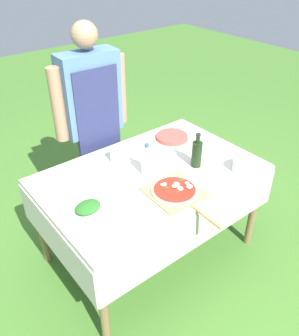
{
  "coord_description": "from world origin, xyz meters",
  "views": [
    {
      "loc": [
        -1.25,
        -1.56,
        2.12
      ],
      "look_at": [
        -0.01,
        0.0,
        0.79
      ],
      "focal_mm": 38.0,
      "sensor_mm": 36.0,
      "label": 1
    }
  ],
  "objects_px": {
    "oil_bottle": "(197,153)",
    "mixing_tub": "(243,165)",
    "person_cook": "(92,113)",
    "plate_stack": "(172,137)",
    "sauce_jar": "(116,155)",
    "pizza_on_peel": "(176,192)",
    "herb_container": "(88,208)",
    "prep_table": "(151,183)",
    "water_bottle": "(147,160)"
  },
  "relations": [
    {
      "from": "prep_table",
      "to": "mixing_tub",
      "type": "distance_m",
      "value": 0.64
    },
    {
      "from": "herb_container",
      "to": "mixing_tub",
      "type": "distance_m",
      "value": 1.08
    },
    {
      "from": "prep_table",
      "to": "person_cook",
      "type": "bearing_deg",
      "value": 93.44
    },
    {
      "from": "prep_table",
      "to": "herb_container",
      "type": "xyz_separation_m",
      "value": [
        -0.54,
        -0.09,
        0.12
      ]
    },
    {
      "from": "herb_container",
      "to": "sauce_jar",
      "type": "relative_size",
      "value": 1.98
    },
    {
      "from": "person_cook",
      "to": "sauce_jar",
      "type": "bearing_deg",
      "value": 83.39
    },
    {
      "from": "oil_bottle",
      "to": "herb_container",
      "type": "xyz_separation_m",
      "value": [
        -0.84,
        0.04,
        -0.07
      ]
    },
    {
      "from": "water_bottle",
      "to": "herb_container",
      "type": "distance_m",
      "value": 0.52
    },
    {
      "from": "plate_stack",
      "to": "sauce_jar",
      "type": "relative_size",
      "value": 2.48
    },
    {
      "from": "oil_bottle",
      "to": "sauce_jar",
      "type": "relative_size",
      "value": 2.46
    },
    {
      "from": "person_cook",
      "to": "plate_stack",
      "type": "relative_size",
      "value": 6.45
    },
    {
      "from": "pizza_on_peel",
      "to": "water_bottle",
      "type": "bearing_deg",
      "value": 93.83
    },
    {
      "from": "oil_bottle",
      "to": "mixing_tub",
      "type": "height_order",
      "value": "oil_bottle"
    },
    {
      "from": "herb_container",
      "to": "water_bottle",
      "type": "bearing_deg",
      "value": 10.34
    },
    {
      "from": "herb_container",
      "to": "plate_stack",
      "type": "relative_size",
      "value": 0.8
    },
    {
      "from": "pizza_on_peel",
      "to": "sauce_jar",
      "type": "bearing_deg",
      "value": 100.68
    },
    {
      "from": "oil_bottle",
      "to": "plate_stack",
      "type": "distance_m",
      "value": 0.43
    },
    {
      "from": "herb_container",
      "to": "mixing_tub",
      "type": "xyz_separation_m",
      "value": [
        1.04,
        -0.29,
        0.02
      ]
    },
    {
      "from": "person_cook",
      "to": "sauce_jar",
      "type": "relative_size",
      "value": 16.0
    },
    {
      "from": "prep_table",
      "to": "herb_container",
      "type": "bearing_deg",
      "value": -170.79
    },
    {
      "from": "water_bottle",
      "to": "mixing_tub",
      "type": "height_order",
      "value": "water_bottle"
    },
    {
      "from": "prep_table",
      "to": "pizza_on_peel",
      "type": "height_order",
      "value": "pizza_on_peel"
    },
    {
      "from": "person_cook",
      "to": "sauce_jar",
      "type": "distance_m",
      "value": 0.43
    },
    {
      "from": "water_bottle",
      "to": "pizza_on_peel",
      "type": "bearing_deg",
      "value": -88.8
    },
    {
      "from": "prep_table",
      "to": "plate_stack",
      "type": "distance_m",
      "value": 0.51
    },
    {
      "from": "oil_bottle",
      "to": "water_bottle",
      "type": "relative_size",
      "value": 1.09
    },
    {
      "from": "pizza_on_peel",
      "to": "plate_stack",
      "type": "height_order",
      "value": "pizza_on_peel"
    },
    {
      "from": "pizza_on_peel",
      "to": "mixing_tub",
      "type": "xyz_separation_m",
      "value": [
        0.53,
        -0.09,
        0.03
      ]
    },
    {
      "from": "mixing_tub",
      "to": "sauce_jar",
      "type": "bearing_deg",
      "value": 133.23
    },
    {
      "from": "sauce_jar",
      "to": "plate_stack",
      "type": "bearing_deg",
      "value": -0.62
    },
    {
      "from": "plate_stack",
      "to": "prep_table",
      "type": "bearing_deg",
      "value": -148.22
    },
    {
      "from": "prep_table",
      "to": "person_cook",
      "type": "xyz_separation_m",
      "value": [
        -0.04,
        0.66,
        0.3
      ]
    },
    {
      "from": "pizza_on_peel",
      "to": "oil_bottle",
      "type": "distance_m",
      "value": 0.37
    },
    {
      "from": "person_cook",
      "to": "oil_bottle",
      "type": "height_order",
      "value": "person_cook"
    },
    {
      "from": "prep_table",
      "to": "mixing_tub",
      "type": "height_order",
      "value": "mixing_tub"
    },
    {
      "from": "water_bottle",
      "to": "plate_stack",
      "type": "distance_m",
      "value": 0.53
    },
    {
      "from": "prep_table",
      "to": "person_cook",
      "type": "relative_size",
      "value": 0.91
    },
    {
      "from": "person_cook",
      "to": "plate_stack",
      "type": "xyz_separation_m",
      "value": [
        0.47,
        -0.4,
        -0.2
      ]
    },
    {
      "from": "herb_container",
      "to": "plate_stack",
      "type": "distance_m",
      "value": 1.03
    },
    {
      "from": "person_cook",
      "to": "plate_stack",
      "type": "height_order",
      "value": "person_cook"
    },
    {
      "from": "herb_container",
      "to": "prep_table",
      "type": "bearing_deg",
      "value": 9.21
    },
    {
      "from": "pizza_on_peel",
      "to": "oil_bottle",
      "type": "relative_size",
      "value": 2.29
    },
    {
      "from": "prep_table",
      "to": "pizza_on_peel",
      "type": "distance_m",
      "value": 0.3
    },
    {
      "from": "person_cook",
      "to": "mixing_tub",
      "type": "distance_m",
      "value": 1.19
    },
    {
      "from": "oil_bottle",
      "to": "herb_container",
      "type": "bearing_deg",
      "value": 176.97
    },
    {
      "from": "oil_bottle",
      "to": "mixing_tub",
      "type": "distance_m",
      "value": 0.32
    },
    {
      "from": "pizza_on_peel",
      "to": "herb_container",
      "type": "xyz_separation_m",
      "value": [
        -0.51,
        0.19,
        0.01
      ]
    },
    {
      "from": "oil_bottle",
      "to": "plate_stack",
      "type": "height_order",
      "value": "oil_bottle"
    },
    {
      "from": "person_cook",
      "to": "water_bottle",
      "type": "bearing_deg",
      "value": 93.15
    },
    {
      "from": "person_cook",
      "to": "water_bottle",
      "type": "distance_m",
      "value": 0.67
    }
  ]
}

